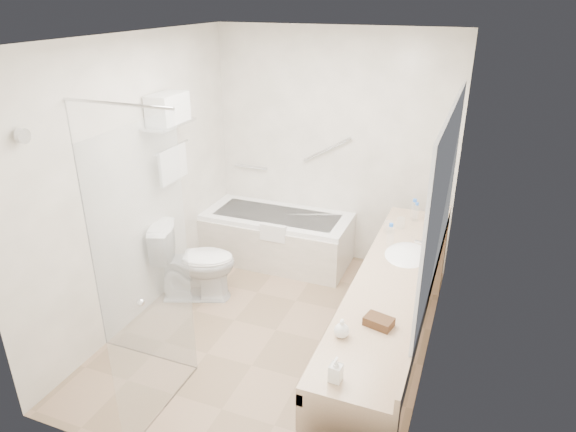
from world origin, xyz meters
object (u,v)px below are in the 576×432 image
(bathtub, at_px, (277,237))
(vanity_counter, at_px, (392,301))
(toilet, at_px, (195,262))
(amenity_basket, at_px, (379,322))
(water_bottle_left, at_px, (390,236))

(bathtub, bearing_deg, vanity_counter, -42.35)
(toilet, relative_size, amenity_basket, 4.47)
(bathtub, xyz_separation_m, amenity_basket, (1.54, -2.02, 0.60))
(bathtub, relative_size, toilet, 2.04)
(vanity_counter, distance_m, water_bottle_left, 0.60)
(water_bottle_left, bearing_deg, bathtub, 147.22)
(toilet, bearing_deg, bathtub, -44.88)
(vanity_counter, bearing_deg, bathtub, 137.65)
(vanity_counter, relative_size, amenity_basket, 15.36)
(toilet, height_order, amenity_basket, amenity_basket)
(vanity_counter, distance_m, amenity_basket, 0.68)
(vanity_counter, height_order, toilet, vanity_counter)
(toilet, bearing_deg, water_bottle_left, -107.37)
(vanity_counter, distance_m, toilet, 2.03)
(bathtub, relative_size, amenity_basket, 9.10)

